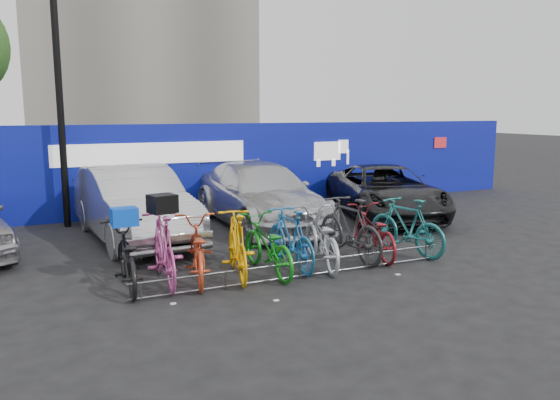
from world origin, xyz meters
TOP-DOWN VIEW (x-y plane):
  - ground at (0.00, 0.00)m, footprint 100.00×100.00m
  - hoarding at (0.01, 6.00)m, footprint 22.00×0.18m
  - lamppost at (-3.20, 5.40)m, footprint 0.25×0.50m
  - bike_rack at (-0.00, -0.60)m, footprint 5.60×0.03m
  - car_1 at (-1.99, 3.36)m, footprint 2.09×4.90m
  - car_2 at (1.08, 3.65)m, footprint 2.12×5.14m
  - car_3 at (4.40, 3.23)m, footprint 3.52×5.25m
  - bike_0 at (-2.67, 0.10)m, footprint 0.76×1.93m
  - bike_1 at (-2.09, 0.09)m, footprint 0.66×1.96m
  - bike_2 at (-1.56, 0.04)m, footprint 1.10×2.04m
  - bike_3 at (-0.92, -0.10)m, footprint 0.90×1.93m
  - bike_4 at (-0.39, -0.11)m, footprint 0.69×1.89m
  - bike_5 at (0.11, 0.01)m, footprint 0.51×1.80m
  - bike_6 at (0.66, -0.08)m, footprint 1.08×2.05m
  - bike_7 at (1.36, 0.07)m, footprint 0.66×2.00m
  - bike_8 at (1.85, 0.03)m, footprint 0.94×1.92m
  - bike_9 at (2.57, -0.04)m, footprint 0.89×1.90m
  - cargo_crate at (-2.67, 0.10)m, footprint 0.40×0.31m
  - cargo_topcase at (-2.09, 0.09)m, footprint 0.47×0.44m

SIDE VIEW (x-z plane):
  - ground at x=0.00m, z-range 0.00..0.00m
  - bike_rack at x=0.00m, z-range 0.01..0.31m
  - bike_8 at x=1.85m, z-range 0.00..0.96m
  - bike_4 at x=-0.39m, z-range 0.00..0.99m
  - bike_0 at x=-2.67m, z-range 0.00..1.00m
  - bike_2 at x=-1.56m, z-range 0.00..1.02m
  - bike_6 at x=0.66m, z-range 0.00..1.03m
  - bike_5 at x=0.11m, z-range 0.00..1.08m
  - bike_9 at x=2.57m, z-range 0.00..1.10m
  - bike_3 at x=-0.92m, z-range 0.00..1.12m
  - bike_1 at x=-2.09m, z-range 0.00..1.16m
  - bike_7 at x=1.36m, z-range 0.00..1.19m
  - car_3 at x=4.40m, z-range 0.00..1.34m
  - car_2 at x=1.08m, z-range 0.00..1.49m
  - car_1 at x=-1.99m, z-range 0.00..1.57m
  - cargo_crate at x=-2.67m, z-range 1.00..1.28m
  - hoarding at x=0.01m, z-range 0.00..2.40m
  - cargo_topcase at x=-2.09m, z-range 1.16..1.45m
  - lamppost at x=-3.20m, z-range 0.22..6.33m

